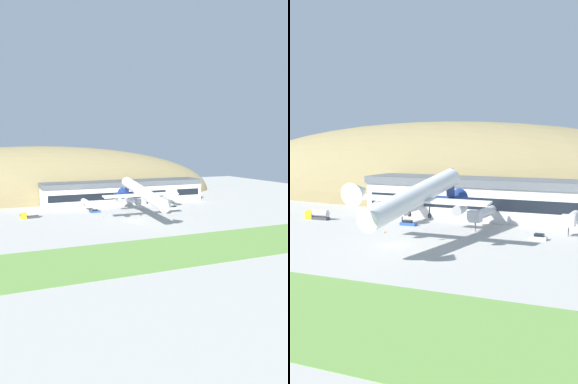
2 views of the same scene
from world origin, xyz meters
The scene contains 13 objects.
ground_plane centered at (0.00, 0.00, 0.00)m, with size 340.14×340.14×0.00m, color #ADAAA3.
grass_strip_foreground centered at (0.00, -44.64, 0.04)m, with size 306.12×30.90×0.08m, color #669342.
hill_backdrop centered at (-25.48, 87.28, 0.00)m, with size 229.17×68.03×60.63m, color olive.
terminal_building centered at (12.00, 44.98, 6.93)m, with size 86.75×15.96×12.21m.
jetway_0 centered at (-12.09, 30.11, 3.99)m, with size 3.38×13.37×5.43m.
jetway_1 centered at (10.63, 29.00, 3.99)m, with size 3.38×15.46×5.43m.
jetway_2 centered at (33.85, 30.87, 3.99)m, with size 3.38×11.95×5.43m.
cargo_airplane centered at (4.70, 2.74, 11.05)m, with size 33.78×52.29×11.69m.
service_car_1 centered at (-9.63, 25.07, 0.62)m, with size 4.66×1.97×1.50m.
service_car_2 centered at (28.34, 19.86, 0.65)m, with size 4.05×1.98×1.57m.
fuel_truck centered at (-39.02, 23.07, 1.42)m, with size 7.63×2.51×3.01m.
traffic_cone_0 centered at (40.54, 8.22, 0.28)m, with size 0.52×0.52×0.58m.
traffic_cone_1 centered at (-9.56, 12.33, 0.28)m, with size 0.52×0.52×0.58m.
Camera 1 is at (-55.99, -140.19, 31.14)m, focal length 35.00 mm.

